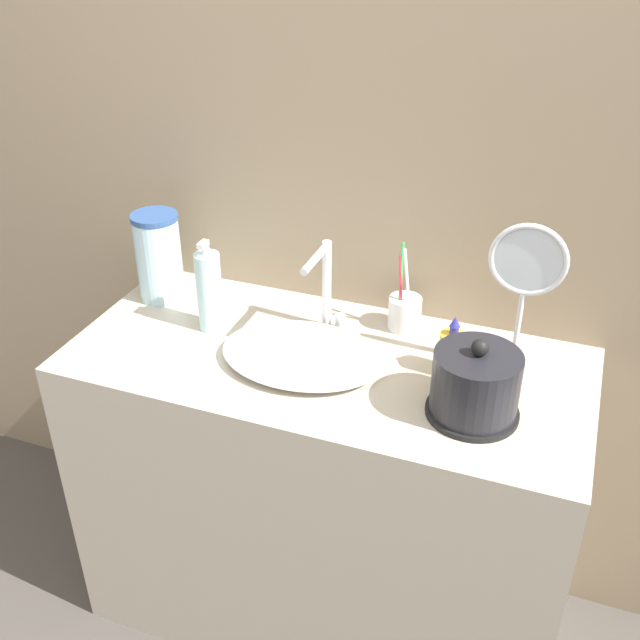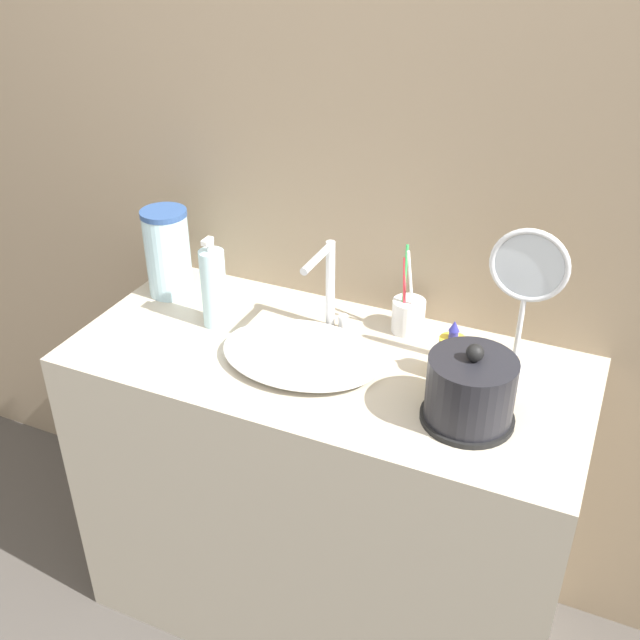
# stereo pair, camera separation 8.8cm
# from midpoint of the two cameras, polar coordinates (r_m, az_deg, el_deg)

# --- Properties ---
(wall_back) EXTENTS (6.00, 0.04, 2.60)m
(wall_back) POSITION_cam_midpoint_polar(r_m,az_deg,el_deg) (1.76, 5.90, 14.71)
(wall_back) COLOR gray
(wall_back) RESTS_ON ground_plane
(vanity_counter) EXTENTS (1.19, 0.54, 0.83)m
(vanity_counter) POSITION_cam_midpoint_polar(r_m,az_deg,el_deg) (1.97, 1.69, -13.12)
(vanity_counter) COLOR #B7AD99
(vanity_counter) RESTS_ON ground_plane
(sink_basin) EXTENTS (0.37, 0.28, 0.04)m
(sink_basin) POSITION_cam_midpoint_polar(r_m,az_deg,el_deg) (1.69, 0.04, -2.58)
(sink_basin) COLOR white
(sink_basin) RESTS_ON vanity_counter
(faucet) EXTENTS (0.06, 0.16, 0.23)m
(faucet) POSITION_cam_midpoint_polar(r_m,az_deg,el_deg) (1.74, 2.12, 2.76)
(faucet) COLOR silver
(faucet) RESTS_ON vanity_counter
(electric_kettle) EXTENTS (0.19, 0.19, 0.18)m
(electric_kettle) POSITION_cam_midpoint_polar(r_m,az_deg,el_deg) (1.53, 12.98, -5.45)
(electric_kettle) COLOR black
(electric_kettle) RESTS_ON vanity_counter
(toothbrush_cup) EXTENTS (0.08, 0.08, 0.22)m
(toothbrush_cup) POSITION_cam_midpoint_polar(r_m,az_deg,el_deg) (1.80, 8.12, 0.40)
(toothbrush_cup) COLOR silver
(toothbrush_cup) RESTS_ON vanity_counter
(lotion_bottle) EXTENTS (0.06, 0.06, 0.23)m
(lotion_bottle) POSITION_cam_midpoint_polar(r_m,az_deg,el_deg) (1.80, -6.72, 2.42)
(lotion_bottle) COLOR silver
(lotion_bottle) RESTS_ON vanity_counter
(shampoo_bottle) EXTENTS (0.06, 0.06, 0.14)m
(shampoo_bottle) POSITION_cam_midpoint_polar(r_m,az_deg,el_deg) (1.65, 11.47, -2.76)
(shampoo_bottle) COLOR gold
(shampoo_bottle) RESTS_ON vanity_counter
(vanity_mirror) EXTENTS (0.16, 0.11, 0.36)m
(vanity_mirror) POSITION_cam_midpoint_polar(r_m,az_deg,el_deg) (1.60, 16.83, 1.68)
(vanity_mirror) COLOR silver
(vanity_mirror) RESTS_ON vanity_counter
(water_pitcher) EXTENTS (0.12, 0.12, 0.23)m
(water_pitcher) POSITION_cam_midpoint_polar(r_m,az_deg,el_deg) (1.95, -10.27, 5.07)
(water_pitcher) COLOR #B2DBEA
(water_pitcher) RESTS_ON vanity_counter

